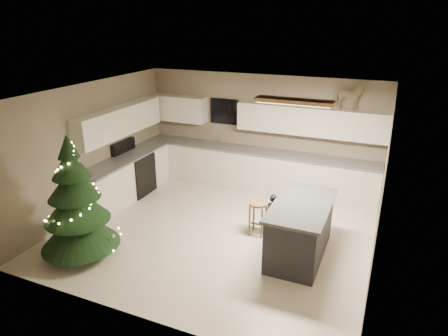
{
  "coord_description": "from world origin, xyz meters",
  "views": [
    {
      "loc": [
        2.72,
        -6.01,
        3.77
      ],
      "look_at": [
        0.0,
        0.35,
        1.15
      ],
      "focal_mm": 32.0,
      "sensor_mm": 36.0,
      "label": 1
    }
  ],
  "objects_px": {
    "island": "(300,229)",
    "christmas_tree": "(77,208)",
    "rocking_horse": "(348,97)",
    "bar_stool": "(258,210)",
    "toddler": "(273,215)"
  },
  "relations": [
    {
      "from": "bar_stool",
      "to": "christmas_tree",
      "type": "height_order",
      "value": "christmas_tree"
    },
    {
      "from": "christmas_tree",
      "to": "toddler",
      "type": "xyz_separation_m",
      "value": [
        2.77,
        1.89,
        -0.47
      ]
    },
    {
      "from": "bar_stool",
      "to": "christmas_tree",
      "type": "xyz_separation_m",
      "value": [
        -2.5,
        -1.82,
        0.39
      ]
    },
    {
      "from": "island",
      "to": "bar_stool",
      "type": "bearing_deg",
      "value": 156.43
    },
    {
      "from": "christmas_tree",
      "to": "toddler",
      "type": "relative_size",
      "value": 2.64
    },
    {
      "from": "toddler",
      "to": "rocking_horse",
      "type": "bearing_deg",
      "value": 46.99
    },
    {
      "from": "island",
      "to": "bar_stool",
      "type": "xyz_separation_m",
      "value": [
        -0.86,
        0.38,
        0.0
      ]
    },
    {
      "from": "christmas_tree",
      "to": "rocking_horse",
      "type": "relative_size",
      "value": 3.48
    },
    {
      "from": "island",
      "to": "rocking_horse",
      "type": "xyz_separation_m",
      "value": [
        0.28,
        2.48,
        1.79
      ]
    },
    {
      "from": "bar_stool",
      "to": "christmas_tree",
      "type": "relative_size",
      "value": 0.3
    },
    {
      "from": "island",
      "to": "toddler",
      "type": "height_order",
      "value": "island"
    },
    {
      "from": "bar_stool",
      "to": "toddler",
      "type": "relative_size",
      "value": 0.8
    },
    {
      "from": "island",
      "to": "christmas_tree",
      "type": "distance_m",
      "value": 3.68
    },
    {
      "from": "bar_stool",
      "to": "rocking_horse",
      "type": "bearing_deg",
      "value": 61.48
    },
    {
      "from": "island",
      "to": "christmas_tree",
      "type": "xyz_separation_m",
      "value": [
        -3.37,
        -1.44,
        0.39
      ]
    }
  ]
}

